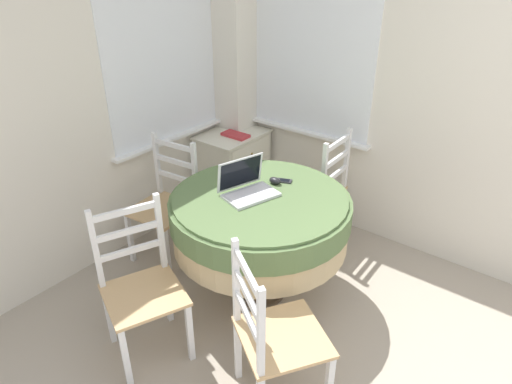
{
  "coord_description": "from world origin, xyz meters",
  "views": [
    {
      "loc": [
        -1.36,
        0.04,
        2.18
      ],
      "look_at": [
        0.8,
        1.71,
        0.7
      ],
      "focal_mm": 32.0,
      "sensor_mm": 36.0,
      "label": 1
    }
  ],
  "objects_px": {
    "dining_chair_left_flank": "(141,287)",
    "corner_cabinet": "(233,170)",
    "round_dining_table": "(260,217)",
    "computer_mouse": "(275,181)",
    "dining_chair_near_back_window": "(166,205)",
    "cell_phone": "(284,181)",
    "laptop": "(247,187)",
    "dining_chair_camera_near": "(274,336)",
    "book_on_cabinet": "(235,135)",
    "dining_chair_near_right_window": "(318,190)"
  },
  "relations": [
    {
      "from": "dining_chair_near_back_window",
      "to": "cell_phone",
      "type": "bearing_deg",
      "value": -68.85
    },
    {
      "from": "dining_chair_left_flank",
      "to": "cell_phone",
      "type": "bearing_deg",
      "value": -13.16
    },
    {
      "from": "dining_chair_near_back_window",
      "to": "dining_chair_near_right_window",
      "type": "xyz_separation_m",
      "value": [
        0.91,
        -0.79,
        0.0
      ]
    },
    {
      "from": "round_dining_table",
      "to": "corner_cabinet",
      "type": "distance_m",
      "value": 1.32
    },
    {
      "from": "computer_mouse",
      "to": "dining_chair_camera_near",
      "type": "xyz_separation_m",
      "value": [
        -0.83,
        -0.6,
        -0.35
      ]
    },
    {
      "from": "book_on_cabinet",
      "to": "cell_phone",
      "type": "bearing_deg",
      "value": -121.97
    },
    {
      "from": "dining_chair_near_back_window",
      "to": "corner_cabinet",
      "type": "height_order",
      "value": "dining_chair_near_back_window"
    },
    {
      "from": "computer_mouse",
      "to": "dining_chair_near_back_window",
      "type": "bearing_deg",
      "value": 107.89
    },
    {
      "from": "round_dining_table",
      "to": "dining_chair_near_right_window",
      "type": "height_order",
      "value": "dining_chair_near_right_window"
    },
    {
      "from": "round_dining_table",
      "to": "dining_chair_near_back_window",
      "type": "height_order",
      "value": "dining_chair_near_back_window"
    },
    {
      "from": "corner_cabinet",
      "to": "book_on_cabinet",
      "type": "xyz_separation_m",
      "value": [
        -0.03,
        -0.06,
        0.36
      ]
    },
    {
      "from": "cell_phone",
      "to": "corner_cabinet",
      "type": "height_order",
      "value": "cell_phone"
    },
    {
      "from": "laptop",
      "to": "book_on_cabinet",
      "type": "bearing_deg",
      "value": 43.78
    },
    {
      "from": "dining_chair_near_right_window",
      "to": "dining_chair_left_flank",
      "type": "distance_m",
      "value": 1.66
    },
    {
      "from": "computer_mouse",
      "to": "dining_chair_near_back_window",
      "type": "xyz_separation_m",
      "value": [
        -0.26,
        0.82,
        -0.35
      ]
    },
    {
      "from": "computer_mouse",
      "to": "cell_phone",
      "type": "height_order",
      "value": "computer_mouse"
    },
    {
      "from": "dining_chair_left_flank",
      "to": "corner_cabinet",
      "type": "height_order",
      "value": "dining_chair_left_flank"
    },
    {
      "from": "laptop",
      "to": "dining_chair_near_right_window",
      "type": "relative_size",
      "value": 0.41
    },
    {
      "from": "laptop",
      "to": "dining_chair_near_back_window",
      "type": "distance_m",
      "value": 0.85
    },
    {
      "from": "round_dining_table",
      "to": "corner_cabinet",
      "type": "bearing_deg",
      "value": 48.37
    },
    {
      "from": "cell_phone",
      "to": "corner_cabinet",
      "type": "xyz_separation_m",
      "value": [
        0.6,
        0.97,
        -0.43
      ]
    },
    {
      "from": "dining_chair_near_back_window",
      "to": "corner_cabinet",
      "type": "relative_size",
      "value": 1.34
    },
    {
      "from": "round_dining_table",
      "to": "laptop",
      "type": "xyz_separation_m",
      "value": [
        -0.03,
        0.08,
        0.2
      ]
    },
    {
      "from": "dining_chair_near_right_window",
      "to": "dining_chair_camera_near",
      "type": "relative_size",
      "value": 1.0
    },
    {
      "from": "computer_mouse",
      "to": "corner_cabinet",
      "type": "xyz_separation_m",
      "value": [
        0.66,
        0.94,
        -0.45
      ]
    },
    {
      "from": "dining_chair_left_flank",
      "to": "corner_cabinet",
      "type": "bearing_deg",
      "value": 23.46
    },
    {
      "from": "round_dining_table",
      "to": "corner_cabinet",
      "type": "relative_size",
      "value": 1.65
    },
    {
      "from": "dining_chair_near_back_window",
      "to": "dining_chair_near_right_window",
      "type": "height_order",
      "value": "same"
    },
    {
      "from": "dining_chair_near_right_window",
      "to": "dining_chair_left_flank",
      "type": "relative_size",
      "value": 1.0
    },
    {
      "from": "corner_cabinet",
      "to": "book_on_cabinet",
      "type": "relative_size",
      "value": 2.93
    },
    {
      "from": "dining_chair_near_back_window",
      "to": "dining_chair_camera_near",
      "type": "distance_m",
      "value": 1.53
    },
    {
      "from": "corner_cabinet",
      "to": "book_on_cabinet",
      "type": "distance_m",
      "value": 0.37
    },
    {
      "from": "dining_chair_near_back_window",
      "to": "book_on_cabinet",
      "type": "distance_m",
      "value": 0.94
    },
    {
      "from": "dining_chair_near_back_window",
      "to": "dining_chair_near_right_window",
      "type": "distance_m",
      "value": 1.2
    },
    {
      "from": "dining_chair_camera_near",
      "to": "corner_cabinet",
      "type": "relative_size",
      "value": 1.34
    },
    {
      "from": "laptop",
      "to": "book_on_cabinet",
      "type": "distance_m",
      "value": 1.19
    },
    {
      "from": "cell_phone",
      "to": "book_on_cabinet",
      "type": "xyz_separation_m",
      "value": [
        0.57,
        0.91,
        -0.07
      ]
    },
    {
      "from": "laptop",
      "to": "corner_cabinet",
      "type": "relative_size",
      "value": 0.55
    },
    {
      "from": "computer_mouse",
      "to": "book_on_cabinet",
      "type": "distance_m",
      "value": 1.09
    },
    {
      "from": "corner_cabinet",
      "to": "book_on_cabinet",
      "type": "height_order",
      "value": "book_on_cabinet"
    },
    {
      "from": "cell_phone",
      "to": "book_on_cabinet",
      "type": "bearing_deg",
      "value": 58.03
    },
    {
      "from": "dining_chair_left_flank",
      "to": "corner_cabinet",
      "type": "xyz_separation_m",
      "value": [
        1.66,
        0.72,
        -0.09
      ]
    },
    {
      "from": "dining_chair_camera_near",
      "to": "book_on_cabinet",
      "type": "xyz_separation_m",
      "value": [
        1.47,
        1.48,
        0.27
      ]
    },
    {
      "from": "dining_chair_left_flank",
      "to": "corner_cabinet",
      "type": "distance_m",
      "value": 1.82
    },
    {
      "from": "cell_phone",
      "to": "dining_chair_near_back_window",
      "type": "distance_m",
      "value": 0.97
    },
    {
      "from": "computer_mouse",
      "to": "dining_chair_camera_near",
      "type": "distance_m",
      "value": 1.09
    },
    {
      "from": "computer_mouse",
      "to": "book_on_cabinet",
      "type": "relative_size",
      "value": 0.36
    },
    {
      "from": "laptop",
      "to": "dining_chair_left_flank",
      "type": "xyz_separation_m",
      "value": [
        -0.78,
        0.16,
        -0.38
      ]
    },
    {
      "from": "laptop",
      "to": "cell_phone",
      "type": "height_order",
      "value": "laptop"
    },
    {
      "from": "computer_mouse",
      "to": "dining_chair_near_back_window",
      "type": "distance_m",
      "value": 0.93
    }
  ]
}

